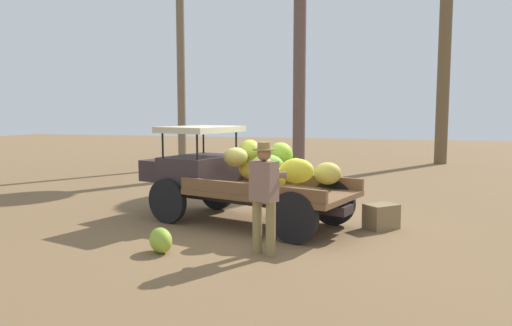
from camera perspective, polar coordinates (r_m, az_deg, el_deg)
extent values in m
plane|color=brown|center=(9.46, 2.02, -7.37)|extent=(60.00, 60.00, 0.00)
cube|color=#32272A|center=(9.57, -0.51, -4.23)|extent=(3.95, 1.60, 0.16)
cylinder|color=black|center=(9.84, -10.20, -4.34)|extent=(0.88, 0.39, 0.88)
cylinder|color=black|center=(11.05, -4.55, -3.11)|extent=(0.88, 0.39, 0.88)
cylinder|color=black|center=(8.23, 4.37, -6.31)|extent=(0.88, 0.39, 0.88)
cylinder|color=black|center=(9.64, 8.88, -4.52)|extent=(0.88, 0.39, 0.88)
cube|color=brown|center=(9.30, 1.82, -3.40)|extent=(3.37, 2.53, 0.10)
cube|color=brown|center=(8.61, -0.91, -3.09)|extent=(2.89, 0.96, 0.22)
cube|color=brown|center=(9.97, 4.18, -1.85)|extent=(2.89, 0.96, 0.22)
cube|color=#32272A|center=(10.22, -6.39, -0.74)|extent=(1.50, 1.78, 0.55)
cube|color=#32272A|center=(10.81, -10.10, -0.71)|extent=(0.98, 1.22, 0.44)
cylinder|color=black|center=(9.98, -10.73, 2.20)|extent=(0.04, 0.04, 0.55)
cylinder|color=black|center=(10.95, -6.09, 2.61)|extent=(0.04, 0.04, 0.55)
cylinder|color=black|center=(9.39, -6.82, 2.03)|extent=(0.04, 0.04, 0.55)
cylinder|color=black|center=(10.42, -2.31, 2.46)|extent=(0.04, 0.04, 0.55)
cube|color=beige|center=(10.16, -6.45, 3.89)|extent=(1.61, 1.81, 0.12)
ellipsoid|color=#94AB2D|center=(9.82, 0.38, -0.51)|extent=(0.66, 0.53, 0.52)
ellipsoid|color=#87AE2B|center=(9.40, 2.85, 0.99)|extent=(0.52, 0.60, 0.54)
ellipsoid|color=yellow|center=(8.56, 4.71, -0.89)|extent=(0.62, 0.44, 0.49)
ellipsoid|color=gold|center=(9.06, 2.01, -1.78)|extent=(0.77, 0.76, 0.60)
ellipsoid|color=#86AF2F|center=(9.26, 4.51, -0.95)|extent=(0.74, 0.74, 0.58)
ellipsoid|color=#AFBF38|center=(9.81, -0.76, 1.39)|extent=(0.74, 0.74, 0.58)
ellipsoid|color=#C5B453|center=(9.54, -2.37, 0.70)|extent=(0.61, 0.66, 0.50)
ellipsoid|color=gold|center=(9.80, -0.05, -0.63)|extent=(0.74, 0.56, 0.55)
ellipsoid|color=#7FBA41|center=(9.11, 1.30, -0.36)|extent=(0.74, 0.62, 0.45)
ellipsoid|color=tan|center=(9.90, -0.75, 0.92)|extent=(0.76, 0.69, 0.52)
ellipsoid|color=gold|center=(9.36, 8.28, -1.20)|extent=(0.54, 0.57, 0.55)
ellipsoid|color=gold|center=(8.61, 0.91, -1.01)|extent=(0.49, 0.55, 0.59)
cylinder|color=olive|center=(7.67, 0.14, -7.37)|extent=(0.15, 0.15, 0.83)
cylinder|color=olive|center=(7.52, 1.70, -7.66)|extent=(0.15, 0.15, 0.83)
cube|color=#806255|center=(7.46, 0.92, -2.11)|extent=(0.46, 0.38, 0.61)
cylinder|color=#806255|center=(7.58, 0.79, -1.27)|extent=(0.20, 0.41, 0.10)
cylinder|color=#806255|center=(7.46, 2.00, -1.40)|extent=(0.40, 0.28, 0.10)
sphere|color=#956844|center=(7.41, 0.93, 1.07)|extent=(0.22, 0.22, 0.22)
cylinder|color=#9D7C47|center=(7.40, 0.93, 1.58)|extent=(0.34, 0.34, 0.02)
cylinder|color=#9D7C47|center=(7.40, 0.93, 2.05)|extent=(0.20, 0.20, 0.10)
cube|color=olive|center=(9.56, 14.26, -6.00)|extent=(0.71, 0.70, 0.46)
ellipsoid|color=#94B536|center=(7.89, -10.95, -8.76)|extent=(0.58, 0.57, 0.39)
cylinder|color=brown|center=(21.96, 20.99, 13.15)|extent=(0.51, 0.51, 10.09)
cylinder|color=#71614B|center=(19.12, -8.71, 13.75)|extent=(0.30, 0.30, 9.54)
cylinder|color=brown|center=(19.43, 5.05, 11.89)|extent=(0.49, 0.49, 8.34)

